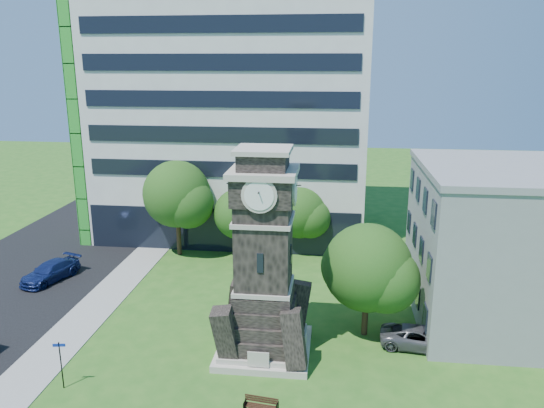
# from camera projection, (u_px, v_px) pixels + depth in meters

# --- Properties ---
(ground) EXTENTS (160.00, 160.00, 0.00)m
(ground) POSITION_uv_depth(u_px,v_px,m) (207.00, 366.00, 30.04)
(ground) COLOR #285D1A
(ground) RESTS_ON ground
(sidewalk) EXTENTS (3.00, 70.00, 0.06)m
(sidewalk) POSITION_uv_depth(u_px,v_px,m) (88.00, 316.00, 35.91)
(sidewalk) COLOR gray
(sidewalk) RESTS_ON ground
(clock_tower) EXTENTS (5.40, 5.40, 12.22)m
(clock_tower) POSITION_uv_depth(u_px,v_px,m) (264.00, 268.00, 30.22)
(clock_tower) COLOR #BBB1A3
(clock_tower) RESTS_ON ground
(office_tall) EXTENTS (26.20, 15.11, 28.60)m
(office_tall) POSITION_uv_depth(u_px,v_px,m) (233.00, 87.00, 51.44)
(office_tall) COLOR silver
(office_tall) RESTS_ON ground
(office_low) EXTENTS (15.20, 12.20, 10.40)m
(office_low) POSITION_uv_depth(u_px,v_px,m) (538.00, 246.00, 34.05)
(office_low) COLOR gray
(office_low) RESTS_ON ground
(car_street_north) EXTENTS (3.56, 5.46, 1.47)m
(car_street_north) POSITION_uv_depth(u_px,v_px,m) (50.00, 271.00, 41.58)
(car_street_north) COLOR navy
(car_street_north) RESTS_ON ground
(car_east_lot) EXTENTS (4.89, 2.71, 1.29)m
(car_east_lot) POSITION_uv_depth(u_px,v_px,m) (419.00, 338.00, 31.82)
(car_east_lot) COLOR #535358
(car_east_lot) RESTS_ON ground
(park_bench) EXTENTS (1.70, 0.45, 0.88)m
(park_bench) POSITION_uv_depth(u_px,v_px,m) (261.00, 405.00, 25.88)
(park_bench) COLOR black
(park_bench) RESTS_ON ground
(street_sign) EXTENTS (0.65, 0.06, 2.69)m
(street_sign) POSITION_uv_depth(u_px,v_px,m) (61.00, 360.00, 27.59)
(street_sign) COLOR black
(street_sign) RESTS_ON ground
(tree_nw) EXTENTS (6.43, 5.85, 8.48)m
(tree_nw) POSITION_uv_depth(u_px,v_px,m) (178.00, 196.00, 45.99)
(tree_nw) COLOR #332114
(tree_nw) RESTS_ON ground
(tree_nc) EXTENTS (4.85, 4.41, 6.15)m
(tree_nc) POSITION_uv_depth(u_px,v_px,m) (240.00, 216.00, 45.74)
(tree_nc) COLOR #332114
(tree_nc) RESTS_ON ground
(tree_ne) EXTENTS (5.33, 4.85, 6.28)m
(tree_ne) POSITION_uv_depth(u_px,v_px,m) (300.00, 213.00, 46.94)
(tree_ne) COLOR #332114
(tree_ne) RESTS_ON ground
(tree_east) EXTENTS (6.01, 5.46, 7.26)m
(tree_east) POSITION_uv_depth(u_px,v_px,m) (369.00, 270.00, 32.40)
(tree_east) COLOR #332114
(tree_east) RESTS_ON ground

